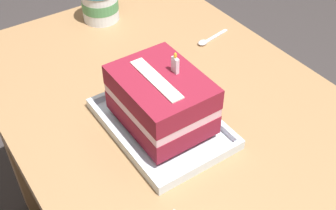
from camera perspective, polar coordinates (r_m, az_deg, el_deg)
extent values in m
cube|color=#9E754C|center=(1.03, 0.80, -0.52)|extent=(1.11, 0.74, 0.04)
cube|color=#9E754C|center=(1.54, -19.81, -4.85)|extent=(0.06, 0.06, 0.70)
cube|color=#9E754C|center=(1.71, -0.19, 3.47)|extent=(0.06, 0.06, 0.70)
cube|color=silver|center=(0.95, -0.86, -2.75)|extent=(0.31, 0.22, 0.01)
cube|color=silver|center=(0.91, -6.25, -4.74)|extent=(0.31, 0.01, 0.02)
cube|color=silver|center=(0.99, 4.06, 0.08)|extent=(0.31, 0.01, 0.02)
cube|color=silver|center=(1.04, -5.37, 2.45)|extent=(0.01, 0.19, 0.02)
cube|color=silver|center=(0.86, 4.60, -7.86)|extent=(0.01, 0.19, 0.02)
cube|color=maroon|center=(0.92, -0.89, -0.83)|extent=(0.21, 0.16, 0.05)
cube|color=beige|center=(0.90, -0.91, 0.77)|extent=(0.21, 0.16, 0.02)
cube|color=maroon|center=(0.88, -0.94, 2.45)|extent=(0.21, 0.16, 0.05)
cube|color=silver|center=(0.86, -1.62, 3.45)|extent=(0.16, 0.03, 0.00)
cube|color=white|center=(0.87, 0.96, 5.35)|extent=(0.02, 0.01, 0.03)
ellipsoid|color=yellow|center=(0.86, 0.98, 6.61)|extent=(0.01, 0.01, 0.01)
cylinder|color=white|center=(1.33, -9.03, 12.96)|extent=(0.11, 0.11, 0.09)
cylinder|color=#4C935B|center=(1.32, -9.05, 13.13)|extent=(0.11, 0.11, 0.03)
ellipsoid|color=silver|center=(1.21, 4.65, 8.30)|extent=(0.03, 0.03, 0.01)
cube|color=silver|center=(1.25, 6.48, 9.18)|extent=(0.03, 0.09, 0.00)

